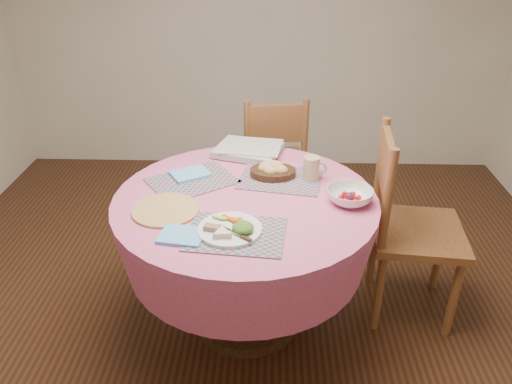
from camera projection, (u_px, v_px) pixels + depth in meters
ground at (247, 319)px, 2.68m from camera, size 4.00×4.00×0.00m
dining_table at (246, 232)px, 2.42m from camera, size 1.24×1.24×0.75m
chair_right at (407, 224)px, 2.53m from camera, size 0.50×0.52×1.02m
chair_back at (273, 160)px, 3.30m from camera, size 0.49×0.47×0.95m
placemat_front at (236, 234)px, 2.05m from camera, size 0.43×0.34×0.01m
placemat_left at (192, 181)px, 2.47m from camera, size 0.50×0.48×0.01m
placemat_back at (280, 179)px, 2.49m from camera, size 0.45×0.37×0.01m
wicker_trivet at (166, 210)px, 2.21m from camera, size 0.30×0.30×0.01m
napkin_near at (182, 236)px, 2.03m from camera, size 0.20×0.17×0.01m
napkin_far at (190, 174)px, 2.51m from camera, size 0.23×0.21×0.01m
dinner_plate at (231, 228)px, 2.05m from camera, size 0.27×0.27×0.05m
bread_bowl at (273, 170)px, 2.50m from camera, size 0.23×0.23×0.08m
latte_mug at (312, 168)px, 2.46m from camera, size 0.12×0.08×0.12m
fruit_bowl at (350, 196)px, 2.27m from camera, size 0.28×0.28×0.07m
newspaper_stack at (249, 149)px, 2.75m from camera, size 0.41×0.36×0.04m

